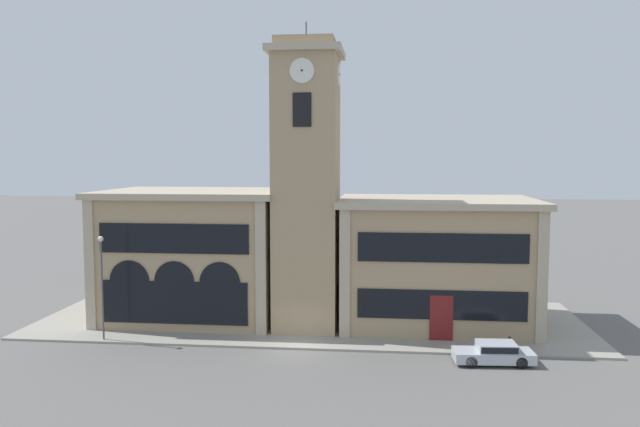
{
  "coord_description": "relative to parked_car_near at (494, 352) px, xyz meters",
  "views": [
    {
      "loc": [
        5.46,
        -37.92,
        12.07
      ],
      "look_at": [
        1.17,
        2.67,
        8.42
      ],
      "focal_mm": 35.0,
      "sensor_mm": 36.0,
      "label": 1
    }
  ],
  "objects": [
    {
      "name": "sidewalk_kerb",
      "position": [
        -11.9,
        8.55,
        -0.6
      ],
      "size": [
        39.66,
        14.44,
        0.15
      ],
      "color": "gray",
      "rests_on": "ground_plane"
    },
    {
      "name": "bollard",
      "position": [
        1.17,
        1.6,
        -0.01
      ],
      "size": [
        0.18,
        0.18,
        1.06
      ],
      "color": "black",
      "rests_on": "sidewalk_kerb"
    },
    {
      "name": "street_lamp",
      "position": [
        -24.84,
        1.84,
        3.86
      ],
      "size": [
        0.36,
        0.36,
        6.85
      ],
      "color": "#4C4C51",
      "rests_on": "sidewalk_kerb"
    },
    {
      "name": "parked_car_near",
      "position": [
        0.0,
        0.0,
        0.0
      ],
      "size": [
        4.71,
        2.12,
        1.27
      ],
      "rotation": [
        0.0,
        0.0,
        3.2
      ],
      "color": "#B2B7C1",
      "rests_on": "ground_plane"
    },
    {
      "name": "town_hall_right_wing",
      "position": [
        -2.75,
        8.86,
        3.92
      ],
      "size": [
        14.06,
        10.47,
        9.14
      ],
      "color": "tan",
      "rests_on": "ground_plane"
    },
    {
      "name": "ground_plane",
      "position": [
        -11.9,
        1.33,
        -0.68
      ],
      "size": [
        300.0,
        300.0,
        0.0
      ],
      "primitive_type": "plane",
      "color": "#605E5B"
    },
    {
      "name": "clock_tower",
      "position": [
        -11.9,
        6.17,
        9.39
      ],
      "size": [
        5.04,
        5.04,
        21.24
      ],
      "color": "tan",
      "rests_on": "ground_plane"
    },
    {
      "name": "town_hall_left_wing",
      "position": [
        -20.71,
        8.85,
        4.17
      ],
      "size": [
        13.39,
        10.47,
        9.65
      ],
      "color": "tan",
      "rests_on": "ground_plane"
    }
  ]
}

